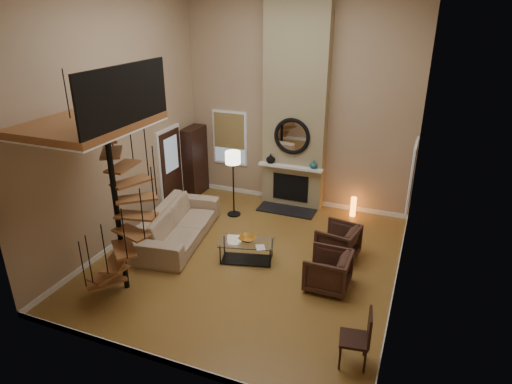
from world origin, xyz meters
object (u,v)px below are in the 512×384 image
at_px(floor_lamp, 233,163).
at_px(accent_lamp, 353,207).
at_px(armchair_near, 341,243).
at_px(hutch, 194,161).
at_px(armchair_far, 332,272).
at_px(side_chair, 360,336).
at_px(coffee_table, 246,249).
at_px(sofa, 179,224).

height_order(floor_lamp, accent_lamp, floor_lamp).
relative_size(armchair_near, accent_lamp, 1.59).
distance_m(hutch, armchair_far, 5.64).
height_order(armchair_near, side_chair, side_chair).
bearing_deg(hutch, floor_lamp, -29.53).
bearing_deg(floor_lamp, side_chair, -46.06).
height_order(coffee_table, side_chair, side_chair).
bearing_deg(armchair_near, floor_lamp, -99.64).
bearing_deg(side_chair, accent_lamp, 101.18).
xyz_separation_m(armchair_far, floor_lamp, (-3.04, 2.22, 1.06)).
xyz_separation_m(hutch, coffee_table, (2.77, -2.84, -0.67)).
distance_m(hutch, floor_lamp, 1.91).
height_order(sofa, floor_lamp, floor_lamp).
bearing_deg(armchair_far, side_chair, 24.92).
bearing_deg(sofa, coffee_table, -108.28).
bearing_deg(armchair_far, hutch, -123.79).
distance_m(sofa, floor_lamp, 2.03).
distance_m(hutch, sofa, 2.79).
relative_size(hutch, side_chair, 2.06).
bearing_deg(side_chair, sofa, 152.21).
xyz_separation_m(coffee_table, floor_lamp, (-1.16, 1.93, 1.13)).
xyz_separation_m(armchair_far, coffee_table, (-1.88, 0.30, -0.07)).
relative_size(armchair_far, accent_lamp, 1.63).
distance_m(armchair_far, accent_lamp, 3.30).
bearing_deg(floor_lamp, armchair_near, -19.67).
bearing_deg(accent_lamp, floor_lamp, -159.40).
bearing_deg(coffee_table, armchair_near, 25.44).
bearing_deg(accent_lamp, sofa, -142.07).
xyz_separation_m(hutch, armchair_far, (4.65, -3.14, -0.60)).
xyz_separation_m(sofa, floor_lamp, (0.63, 1.64, 1.02)).
xyz_separation_m(sofa, armchair_near, (3.60, 0.58, -0.04)).
xyz_separation_m(coffee_table, side_chair, (2.70, -2.08, 0.24)).
height_order(armchair_near, accent_lamp, armchair_near).
height_order(armchair_near, floor_lamp, floor_lamp).
xyz_separation_m(coffee_table, accent_lamp, (1.69, 3.00, -0.03)).
xyz_separation_m(hutch, floor_lamp, (1.61, -0.91, 0.46)).
distance_m(sofa, armchair_near, 3.65).
distance_m(armchair_far, coffee_table, 1.90).
bearing_deg(coffee_table, hutch, 134.31).
relative_size(hutch, coffee_table, 1.56).
bearing_deg(floor_lamp, armchair_far, -36.19).
distance_m(hutch, coffee_table, 4.02).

